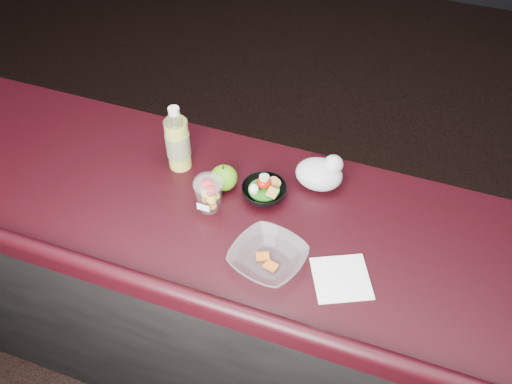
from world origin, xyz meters
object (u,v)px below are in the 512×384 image
snack_bowl (264,191)px  takeout_bowl (268,258)px  fruit_cup (209,192)px  lemonade_bottle (178,142)px  green_apple (224,178)px

snack_bowl → takeout_bowl: snack_bowl is taller
fruit_cup → takeout_bowl: size_ratio=0.52×
snack_bowl → takeout_bowl: bearing=-67.9°
lemonade_bottle → green_apple: 0.20m
green_apple → takeout_bowl: (0.24, -0.25, -0.02)m
green_apple → takeout_bowl: bearing=-45.9°
lemonade_bottle → green_apple: bearing=-14.2°
fruit_cup → takeout_bowl: 0.29m
green_apple → snack_bowl: bearing=1.2°
fruit_cup → green_apple: (0.01, 0.10, -0.03)m
green_apple → takeout_bowl: 0.35m
green_apple → takeout_bowl: green_apple is taller
fruit_cup → takeout_bowl: fruit_cup is taller
fruit_cup → takeout_bowl: bearing=-30.5°
fruit_cup → green_apple: 0.10m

